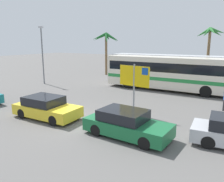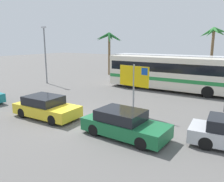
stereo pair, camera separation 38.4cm
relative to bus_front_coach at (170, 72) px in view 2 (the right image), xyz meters
The scene contains 9 objects.
ground 11.41m from the bus_front_coach, 99.68° to the right, with size 120.00×120.00×0.00m, color #605E5B.
bus_front_coach is the anchor object (origin of this frame).
bus_rear_coach 3.40m from the bus_front_coach, 113.42° to the left, with size 11.93×2.48×3.17m.
ferry_sign 8.21m from the bus_front_coach, 86.59° to the right, with size 2.19×0.35×3.20m.
car_yellow 12.42m from the bus_front_coach, 107.55° to the right, with size 4.22×1.98×1.32m.
car_green 11.92m from the bus_front_coach, 81.34° to the right, with size 4.36×1.98×1.32m.
lamp_post_left_side 13.40m from the bus_front_coach, 163.81° to the right, with size 0.56×0.20×6.16m.
palm_tree_seaside 9.21m from the bus_front_coach, 75.39° to the left, with size 3.28×3.30×6.22m.
palm_tree_inland 12.38m from the bus_front_coach, 151.61° to the left, with size 4.17×4.12×5.79m.
Camera 2 is at (8.96, -9.90, 4.62)m, focal length 36.74 mm.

